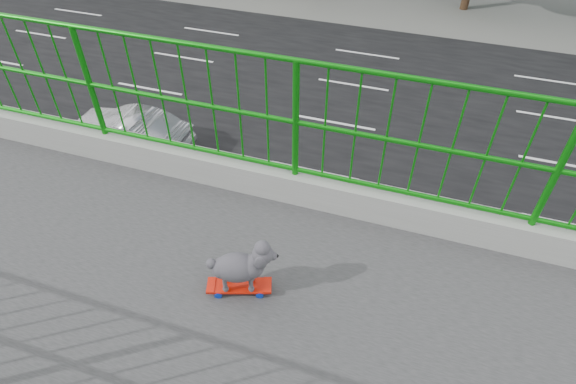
# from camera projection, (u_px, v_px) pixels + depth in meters

# --- Properties ---
(road) EXTENTS (18.00, 90.00, 0.02)m
(road) POSITION_uv_depth(u_px,v_px,m) (336.00, 123.00, 17.77)
(road) COLOR black
(road) RESTS_ON ground
(footbridge) EXTENTS (3.00, 24.00, 7.00)m
(footbridge) POSITION_uv_depth(u_px,v_px,m) (80.00, 360.00, 5.13)
(footbridge) COLOR #2D2D2F
(footbridge) RESTS_ON ground
(railing) EXTENTS (3.00, 24.00, 1.42)m
(railing) POSITION_uv_depth(u_px,v_px,m) (6.00, 237.00, 3.79)
(railing) COLOR gray
(railing) RESTS_ON footbridge
(skateboard) EXTENTS (0.29, 0.52, 0.07)m
(skateboard) POSITION_uv_depth(u_px,v_px,m) (239.00, 286.00, 3.63)
(skateboard) COLOR red
(skateboard) RESTS_ON footbridge
(poodle) EXTENTS (0.32, 0.51, 0.44)m
(poodle) POSITION_uv_depth(u_px,v_px,m) (241.00, 265.00, 3.46)
(poodle) COLOR #302D33
(poodle) RESTS_ON skateboard
(car_0) EXTENTS (1.75, 4.34, 1.48)m
(car_0) POSITION_uv_depth(u_px,v_px,m) (37.00, 183.00, 14.11)
(car_0) COLOR #929297
(car_0) RESTS_ON ground
(car_1) EXTENTS (1.52, 4.35, 1.43)m
(car_1) POSITION_uv_depth(u_px,v_px,m) (129.00, 132.00, 16.11)
(car_1) COLOR #929297
(car_1) RESTS_ON ground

